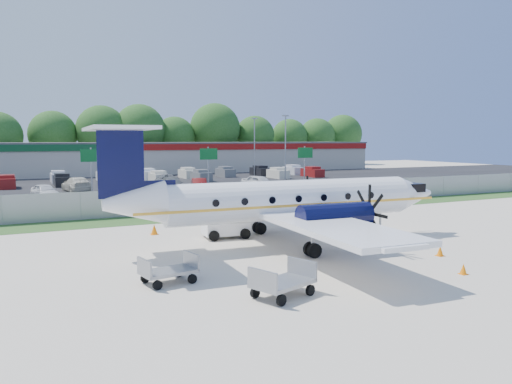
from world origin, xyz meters
name	(u,v)px	position (x,y,z in m)	size (l,w,h in m)	color
ground	(304,244)	(0.00, 0.00, 0.00)	(170.00, 170.00, 0.00)	beige
grass_verge	(222,214)	(0.00, 12.00, 0.01)	(170.00, 4.00, 0.02)	#2D561E
access_road	(193,204)	(0.00, 19.00, 0.01)	(170.00, 8.00, 0.02)	black
parking_lot	(139,185)	(0.00, 40.00, 0.01)	(170.00, 32.00, 0.02)	black
perimeter_fence	(212,199)	(0.00, 14.00, 1.00)	(120.00, 0.06, 1.99)	gray
building_east	(251,156)	(26.00, 61.98, 2.63)	(44.40, 12.40, 5.24)	#B9B3A7
sign_left	(91,163)	(-8.00, 22.91, 3.61)	(1.80, 0.26, 5.00)	gray
sign_mid	(209,161)	(3.00, 22.91, 3.61)	(1.80, 0.26, 5.00)	gray
sign_right	(305,159)	(14.00, 22.91, 3.61)	(1.80, 0.26, 5.00)	gray
light_pole_ne	(285,143)	(20.00, 38.00, 5.23)	(0.90, 0.35, 9.09)	gray
light_pole_se	(254,143)	(20.00, 48.00, 5.23)	(0.90, 0.35, 9.09)	gray
tree_line	(99,170)	(0.00, 74.00, 0.00)	(112.00, 6.00, 14.00)	#225318
aircraft	(285,200)	(-0.93, 0.44, 2.43)	(20.29, 20.01, 6.28)	white
pushback_tug	(228,226)	(-3.04, 3.53, 0.67)	(2.71, 2.06, 1.39)	white
baggage_cart_near	(169,270)	(-8.74, -4.11, 0.52)	(2.31, 1.62, 1.12)	gray
baggage_cart_far	(283,282)	(-5.48, -7.60, 0.56)	(2.63, 2.08, 1.20)	gray
cone_nose	(440,251)	(4.58, -5.34, 0.24)	(0.36, 0.36, 0.51)	orange
cone_port_wing	(463,269)	(2.90, -8.25, 0.22)	(0.32, 0.32, 0.46)	orange
cone_starboard_wing	(154,230)	(-6.67, 6.30, 0.29)	(0.44, 0.44, 0.62)	orange
road_car_mid	(271,198)	(8.21, 19.63, 0.00)	(1.75, 4.36, 1.48)	navy
road_car_east	(468,190)	(31.87, 16.96, 0.00)	(2.33, 5.04, 1.40)	maroon
parked_car_a	(45,199)	(-11.60, 28.92, 0.00)	(1.72, 4.27, 1.45)	silver
parked_car_b	(114,195)	(-5.01, 29.45, 0.00)	(1.82, 4.49, 1.30)	silver
parked_car_c	(172,192)	(1.24, 29.63, 0.00)	(2.22, 5.45, 1.58)	#595B5E
parked_car_d	(199,191)	(4.23, 29.25, 0.00)	(1.52, 4.36, 1.44)	maroon
parked_car_e	(259,189)	(11.14, 28.19, 0.00)	(1.91, 4.75, 1.62)	silver
parked_car_f	(77,192)	(-8.11, 34.47, 0.00)	(2.27, 5.58, 1.62)	beige
parked_car_g	(167,187)	(2.28, 35.33, 0.00)	(2.68, 5.82, 1.62)	#595B5E
far_parking_rows	(131,182)	(0.00, 45.00, 0.00)	(56.00, 10.00, 1.60)	gray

